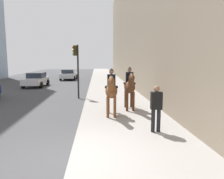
# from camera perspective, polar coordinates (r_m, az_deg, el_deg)

# --- Properties ---
(sidewalk_slab) EXTENTS (120.00, 4.11, 0.12)m
(sidewalk_slab) POSITION_cam_1_polar(r_m,az_deg,el_deg) (6.27, 8.69, -17.29)
(sidewalk_slab) COLOR gray
(sidewalk_slab) RESTS_ON ground
(mounted_horse_near) EXTENTS (2.15, 0.68, 2.23)m
(mounted_horse_near) POSITION_cam_1_polar(r_m,az_deg,el_deg) (9.94, -0.16, -0.16)
(mounted_horse_near) COLOR brown
(mounted_horse_near) RESTS_ON sidewalk_slab
(mounted_horse_far) EXTENTS (2.15, 0.63, 2.26)m
(mounted_horse_far) POSITION_cam_1_polar(r_m,az_deg,el_deg) (11.24, 4.72, 0.90)
(mounted_horse_far) COLOR #4C2B16
(mounted_horse_far) RESTS_ON sidewalk_slab
(pedestrian_greeting) EXTENTS (0.29, 0.42, 1.70)m
(pedestrian_greeting) POSITION_cam_1_polar(r_m,az_deg,el_deg) (7.86, 11.68, -4.22)
(pedestrian_greeting) COLOR black
(pedestrian_greeting) RESTS_ON sidewalk_slab
(car_near_lane) EXTENTS (4.13, 2.04, 1.44)m
(car_near_lane) POSITION_cam_1_polar(r_m,az_deg,el_deg) (23.30, -19.53, 2.52)
(car_near_lane) COLOR silver
(car_near_lane) RESTS_ON ground
(car_mid_lane) EXTENTS (4.12, 2.15, 1.44)m
(car_mid_lane) POSITION_cam_1_polar(r_m,az_deg,el_deg) (30.36, -11.41, 3.94)
(car_mid_lane) COLOR #B7BABF
(car_mid_lane) RESTS_ON ground
(traffic_light_near_curb) EXTENTS (0.20, 0.44, 3.77)m
(traffic_light_near_curb) POSITION_cam_1_polar(r_m,az_deg,el_deg) (15.26, -9.39, 7.03)
(traffic_light_near_curb) COLOR black
(traffic_light_near_curb) RESTS_ON ground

